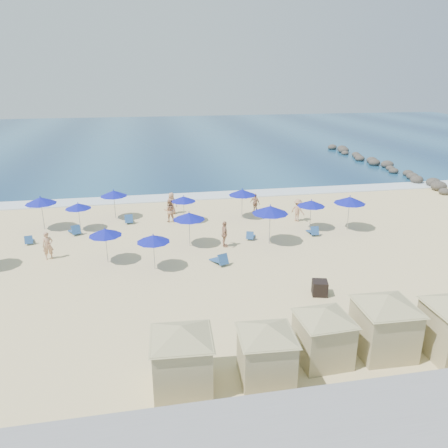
{
  "coord_description": "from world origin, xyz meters",
  "views": [
    {
      "loc": [
        -4.07,
        -22.75,
        10.65
      ],
      "look_at": [
        0.83,
        3.0,
        1.59
      ],
      "focal_mm": 35.0,
      "sensor_mm": 36.0,
      "label": 1
    }
  ],
  "objects_px": {
    "umbrella_10": "(311,203)",
    "beachgoer_4": "(172,203)",
    "cabana_2": "(324,328)",
    "cabana_3": "(386,316)",
    "umbrella_11": "(350,200)",
    "umbrella_9": "(242,192)",
    "umbrella_2": "(78,206)",
    "beachgoer_1": "(170,211)",
    "rock_jetty": "(379,164)",
    "cabana_0": "(182,349)",
    "umbrella_3": "(105,232)",
    "umbrella_7": "(183,199)",
    "beachgoer_3": "(298,210)",
    "trash_bin": "(320,288)",
    "umbrella_6": "(153,238)",
    "cabana_1": "(266,345)",
    "umbrella_8": "(270,210)",
    "beachgoer_2": "(224,234)",
    "umbrella_4": "(114,193)",
    "beachgoer_0": "(48,246)",
    "umbrella_5": "(189,216)",
    "umbrella_0": "(41,200)",
    "beachgoer_5": "(255,203)"
  },
  "relations": [
    {
      "from": "umbrella_10",
      "to": "beachgoer_4",
      "type": "height_order",
      "value": "umbrella_10"
    },
    {
      "from": "cabana_2",
      "to": "cabana_3",
      "type": "relative_size",
      "value": 0.9
    },
    {
      "from": "umbrella_11",
      "to": "umbrella_9",
      "type": "bearing_deg",
      "value": 149.74
    },
    {
      "from": "umbrella_2",
      "to": "beachgoer_1",
      "type": "bearing_deg",
      "value": 5.87
    },
    {
      "from": "beachgoer_4",
      "to": "rock_jetty",
      "type": "bearing_deg",
      "value": -128.58
    },
    {
      "from": "cabana_0",
      "to": "beachgoer_1",
      "type": "relative_size",
      "value": 2.5
    },
    {
      "from": "rock_jetty",
      "to": "umbrella_3",
      "type": "relative_size",
      "value": 12.13
    },
    {
      "from": "umbrella_7",
      "to": "umbrella_9",
      "type": "distance_m",
      "value": 4.52
    },
    {
      "from": "umbrella_9",
      "to": "beachgoer_3",
      "type": "distance_m",
      "value": 4.43
    },
    {
      "from": "trash_bin",
      "to": "umbrella_6",
      "type": "xyz_separation_m",
      "value": [
        -8.1,
        4.69,
        1.5
      ]
    },
    {
      "from": "cabana_1",
      "to": "umbrella_10",
      "type": "height_order",
      "value": "cabana_1"
    },
    {
      "from": "trash_bin",
      "to": "umbrella_11",
      "type": "height_order",
      "value": "umbrella_11"
    },
    {
      "from": "umbrella_8",
      "to": "umbrella_11",
      "type": "height_order",
      "value": "umbrella_8"
    },
    {
      "from": "beachgoer_2",
      "to": "umbrella_4",
      "type": "bearing_deg",
      "value": 50.09
    },
    {
      "from": "rock_jetty",
      "to": "umbrella_4",
      "type": "height_order",
      "value": "umbrella_4"
    },
    {
      "from": "beachgoer_0",
      "to": "beachgoer_4",
      "type": "relative_size",
      "value": 0.99
    },
    {
      "from": "umbrella_2",
      "to": "umbrella_11",
      "type": "xyz_separation_m",
      "value": [
        18.89,
        -3.51,
        0.41
      ]
    },
    {
      "from": "cabana_2",
      "to": "beachgoer_2",
      "type": "distance_m",
      "value": 12.49
    },
    {
      "from": "umbrella_7",
      "to": "beachgoer_3",
      "type": "relative_size",
      "value": 1.21
    },
    {
      "from": "umbrella_5",
      "to": "umbrella_7",
      "type": "distance_m",
      "value": 4.9
    },
    {
      "from": "beachgoer_0",
      "to": "umbrella_11",
      "type": "bearing_deg",
      "value": -12.19
    },
    {
      "from": "cabana_1",
      "to": "umbrella_6",
      "type": "relative_size",
      "value": 1.88
    },
    {
      "from": "umbrella_5",
      "to": "umbrella_4",
      "type": "bearing_deg",
      "value": 126.66
    },
    {
      "from": "umbrella_2",
      "to": "beachgoer_4",
      "type": "relative_size",
      "value": 1.2
    },
    {
      "from": "umbrella_0",
      "to": "beachgoer_3",
      "type": "relative_size",
      "value": 1.44
    },
    {
      "from": "umbrella_5",
      "to": "umbrella_7",
      "type": "height_order",
      "value": "umbrella_5"
    },
    {
      "from": "umbrella_0",
      "to": "umbrella_9",
      "type": "relative_size",
      "value": 1.04
    },
    {
      "from": "beachgoer_2",
      "to": "umbrella_6",
      "type": "bearing_deg",
      "value": 125.12
    },
    {
      "from": "umbrella_5",
      "to": "beachgoer_5",
      "type": "bearing_deg",
      "value": 46.07
    },
    {
      "from": "beachgoer_5",
      "to": "umbrella_3",
      "type": "bearing_deg",
      "value": -91.56
    },
    {
      "from": "umbrella_3",
      "to": "umbrella_8",
      "type": "distance_m",
      "value": 10.39
    },
    {
      "from": "beachgoer_2",
      "to": "umbrella_8",
      "type": "bearing_deg",
      "value": -84.75
    },
    {
      "from": "umbrella_9",
      "to": "beachgoer_2",
      "type": "distance_m",
      "value": 6.21
    },
    {
      "from": "umbrella_7",
      "to": "beachgoer_2",
      "type": "distance_m",
      "value": 5.91
    },
    {
      "from": "cabana_2",
      "to": "umbrella_2",
      "type": "relative_size",
      "value": 1.96
    },
    {
      "from": "beachgoer_3",
      "to": "beachgoer_1",
      "type": "bearing_deg",
      "value": 43.15
    },
    {
      "from": "rock_jetty",
      "to": "cabana_3",
      "type": "bearing_deg",
      "value": -119.16
    },
    {
      "from": "umbrella_4",
      "to": "beachgoer_3",
      "type": "relative_size",
      "value": 1.34
    },
    {
      "from": "trash_bin",
      "to": "umbrella_8",
      "type": "xyz_separation_m",
      "value": [
        -0.51,
        7.29,
        1.96
      ]
    },
    {
      "from": "umbrella_2",
      "to": "trash_bin",
      "type": "bearing_deg",
      "value": -43.4
    },
    {
      "from": "umbrella_2",
      "to": "umbrella_5",
      "type": "distance_m",
      "value": 8.66
    },
    {
      "from": "umbrella_8",
      "to": "beachgoer_4",
      "type": "bearing_deg",
      "value": 127.07
    },
    {
      "from": "beachgoer_3",
      "to": "cabana_3",
      "type": "bearing_deg",
      "value": 134.99
    },
    {
      "from": "beachgoer_1",
      "to": "beachgoer_3",
      "type": "distance_m",
      "value": 9.69
    },
    {
      "from": "cabana_0",
      "to": "umbrella_10",
      "type": "distance_m",
      "value": 18.41
    },
    {
      "from": "umbrella_4",
      "to": "umbrella_8",
      "type": "relative_size",
      "value": 0.86
    },
    {
      "from": "umbrella_8",
      "to": "rock_jetty",
      "type": "bearing_deg",
      "value": 47.3
    },
    {
      "from": "cabana_2",
      "to": "umbrella_6",
      "type": "bearing_deg",
      "value": 121.9
    },
    {
      "from": "umbrella_7",
      "to": "umbrella_11",
      "type": "bearing_deg",
      "value": -18.8
    },
    {
      "from": "trash_bin",
      "to": "beachgoer_0",
      "type": "height_order",
      "value": "beachgoer_0"
    }
  ]
}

